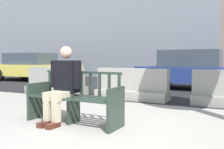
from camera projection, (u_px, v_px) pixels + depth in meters
name	position (u px, v px, depth m)	size (l,w,h in m)	color
ground_plane	(97.00, 134.00, 3.67)	(200.00, 200.00, 0.00)	gray
street_asphalt	(190.00, 83.00, 11.48)	(120.00, 12.00, 0.01)	black
street_bench	(74.00, 100.00, 4.26)	(1.71, 0.61, 0.88)	#28382D
seated_person	(63.00, 83.00, 4.28)	(0.59, 0.74, 1.31)	black
jersey_barrier_centre	(132.00, 87.00, 6.79)	(2.02, 0.73, 0.84)	#9E998E
jersey_barrier_left	(56.00, 83.00, 7.84)	(2.01, 0.72, 0.84)	gray
car_taxi_near	(33.00, 67.00, 12.56)	(4.77, 1.97, 1.39)	#DBC64C
car_sedan_mid	(193.00, 70.00, 9.03)	(4.07, 2.00, 1.42)	navy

